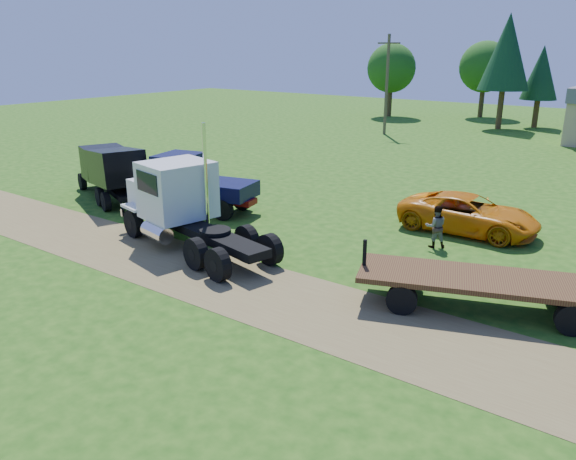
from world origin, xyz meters
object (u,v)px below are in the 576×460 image
Objects in this scene: flatbed_trailer at (484,285)px; navy_truck at (189,182)px; white_semi_tractor at (179,202)px; black_dump_truck at (110,168)px; orange_pickup at (468,214)px.

navy_truck is at bearing 150.07° from flatbed_trailer.
white_semi_tractor is at bearing 164.95° from flatbed_trailer.
flatbed_trailer is at bearing 17.52° from black_dump_truck.
flatbed_trailer reaches higher than orange_pickup.
navy_truck is 16.01m from flatbed_trailer.
orange_pickup is at bearing 8.21° from navy_truck.
flatbed_trailer is at bearing -158.70° from orange_pickup.
flatbed_trailer is at bearing -22.00° from navy_truck.
white_semi_tractor reaches higher than black_dump_truck.
white_semi_tractor is 12.53m from flatbed_trailer.
black_dump_truck is at bearing 107.00° from orange_pickup.
orange_pickup is at bearing 40.28° from black_dump_truck.
navy_truck reaches higher than flatbed_trailer.
navy_truck is at bearing 109.31° from orange_pickup.
orange_pickup is 8.05m from flatbed_trailer.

